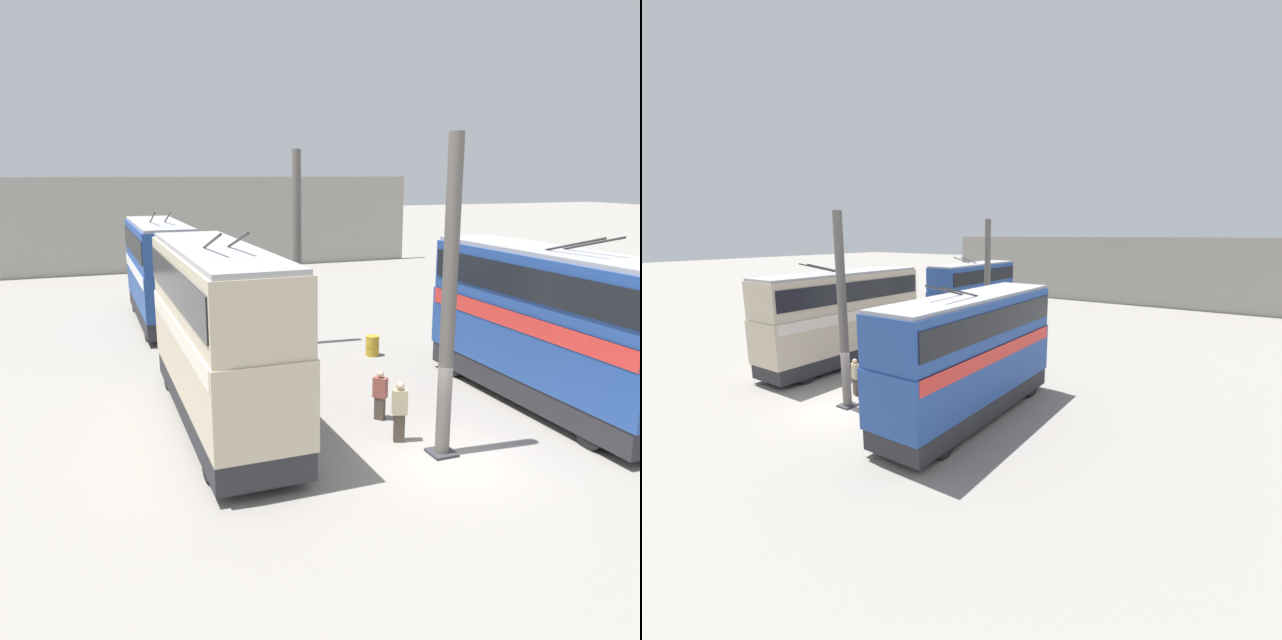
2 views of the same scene
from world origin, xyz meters
TOP-DOWN VIEW (x-y plane):
  - ground_plane at (0.00, 0.00)m, footprint 240.00×240.00m
  - depot_back_wall at (36.38, 0.00)m, footprint 0.50×36.00m
  - support_column_near at (0.43, 0.00)m, footprint 0.70×0.70m
  - support_column_far at (12.40, 0.00)m, footprint 0.70×0.70m
  - bus_left_near at (2.57, -5.10)m, footprint 9.81×2.54m
  - bus_right_mid at (4.79, 5.10)m, footprint 10.29×2.54m
  - bus_right_far at (18.72, 5.10)m, footprint 9.71×2.54m
  - person_aisle_foreground at (1.57, 0.71)m, footprint 0.36×0.48m
  - person_aisle_midway at (3.25, 0.48)m, footprint 0.47×0.46m
  - person_by_right_row at (6.83, 2.57)m, footprint 0.42×0.48m
  - oil_drum at (9.60, -2.32)m, footprint 0.59×0.59m

SIDE VIEW (x-z plane):
  - ground_plane at x=0.00m, z-range 0.00..0.00m
  - oil_drum at x=9.60m, z-range 0.00..0.85m
  - person_aisle_midway at x=3.25m, z-range 0.04..1.59m
  - person_by_right_row at x=6.83m, z-range 0.04..1.65m
  - person_aisle_foreground at x=1.57m, z-range 0.06..1.84m
  - bus_right_far at x=18.72m, z-range 0.04..5.76m
  - bus_left_near at x=2.57m, z-range 0.04..5.77m
  - bus_right_mid at x=4.79m, z-range 0.06..6.05m
  - depot_back_wall at x=36.38m, z-range 0.00..7.17m
  - support_column_near at x=0.43m, z-range -0.12..8.30m
  - support_column_far at x=12.40m, z-range -0.12..8.30m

